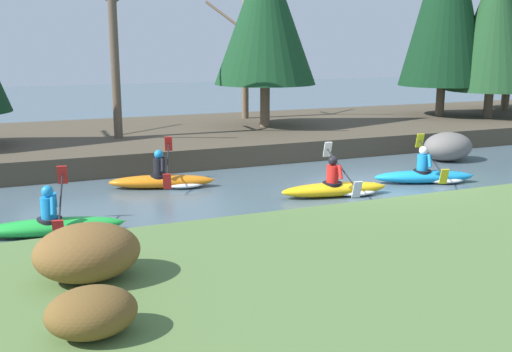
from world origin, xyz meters
TOP-DOWN VIEW (x-y plane):
  - ground_plane at (0.00, 0.00)m, footprint 90.00×90.00m
  - riverbank_far at (0.00, 8.71)m, footprint 44.00×8.72m
  - conifer_tree_left at (0.82, 8.27)m, footprint 3.74×3.74m
  - conifer_tree_centre at (10.59, 7.21)m, footprint 3.55×3.55m
  - conifer_tree_mid_right at (13.60, 9.28)m, footprint 3.63×3.63m
  - bare_tree_mid_upstream at (-4.73, 7.62)m, footprint 3.26×3.22m
  - bare_tree_mid_downstream at (1.08, 10.92)m, footprint 2.74×2.70m
  - shrub_clump_nearest at (-7.45, -5.89)m, footprint 1.01×0.84m
  - shrub_clump_second at (-7.27, -4.21)m, footprint 1.43×1.20m
  - kayaker_lead at (2.23, 0.51)m, footprint 2.75×2.02m
  - kayaker_middle at (-0.72, 0.21)m, footprint 2.80×2.07m
  - kayaker_trailing at (-4.43, 2.70)m, footprint 2.77×2.03m
  - kayaker_far_back at (-7.35, -0.35)m, footprint 2.80×2.07m
  - boulder_midstream at (4.84, 2.82)m, footprint 1.63×1.27m

SIDE VIEW (x-z plane):
  - ground_plane at x=0.00m, z-range 0.00..0.00m
  - kayaker_lead at x=2.23m, z-range -0.40..0.80m
  - kayaker_middle at x=-0.72m, z-range -0.40..0.80m
  - kayaker_trailing at x=-4.43m, z-range -0.40..0.80m
  - kayaker_far_back at x=-7.35m, z-range -0.40..0.80m
  - riverbank_far at x=0.00m, z-range 0.00..0.65m
  - boulder_midstream at x=4.84m, z-range 0.00..0.92m
  - shrub_clump_nearest at x=-7.45m, z-range 0.51..1.06m
  - shrub_clump_second at x=-7.27m, z-range 0.51..1.29m
  - bare_tree_mid_downstream at x=1.08m, z-range 0.51..5.39m
  - bare_tree_mid_upstream at x=-4.73m, z-range 0.48..6.36m
  - conifer_tree_mid_right at x=13.60m, z-range 1.32..7.35m
  - conifer_tree_centre at x=10.59m, z-range 1.19..7.95m
  - conifer_tree_left at x=0.82m, z-range 1.42..8.02m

